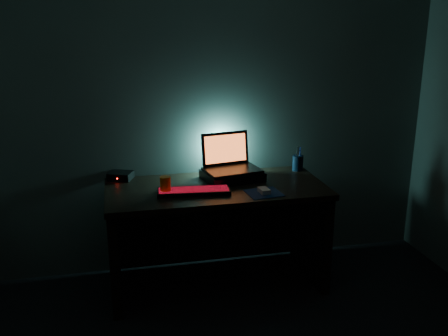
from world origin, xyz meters
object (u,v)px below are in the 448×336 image
Objects in this scene: laptop at (229,161)px; juice_glass at (165,186)px; keyboard at (194,191)px; router at (120,176)px; mouse at (264,191)px; pen_cup at (298,163)px.

juice_glass is at bearing -161.96° from laptop.
juice_glass is at bearing 179.14° from keyboard.
juice_glass is 0.61× the size of router.
mouse is 0.86× the size of pen_cup.
pen_cup is (0.40, 0.45, 0.04)m from mouse.
juice_glass is 0.48m from router.
keyboard is at bearing -19.39° from router.
router reaches higher than keyboard.
pen_cup is at bearing -4.24° from laptop.
router is (-0.77, 0.12, -0.09)m from laptop.
juice_glass reaches higher than router.
juice_glass is (-0.49, -0.27, -0.06)m from laptop.
laptop is at bearing 13.00° from router.
laptop reaches higher than mouse.
juice_glass is at bearing -32.15° from router.
laptop reaches higher than pen_cup.
router is (-0.28, 0.39, -0.03)m from juice_glass.
keyboard is at bearing -147.58° from laptop.
pen_cup reaches higher than router.
mouse is 0.65m from juice_glass.
juice_glass reaches higher than pen_cup.
router is (-1.32, 0.06, -0.03)m from pen_cup.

